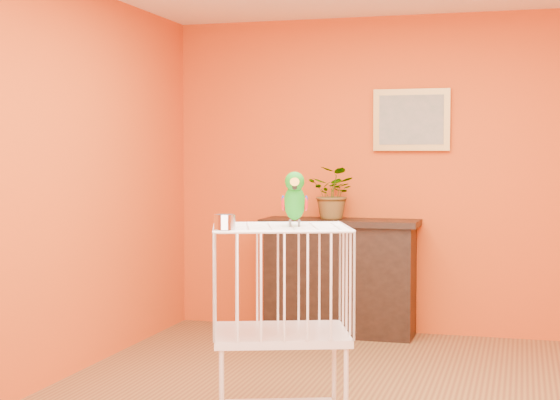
% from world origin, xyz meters
% --- Properties ---
extents(room_shell, '(4.50, 4.50, 4.50)m').
position_xyz_m(room_shell, '(0.00, 0.00, 1.58)').
color(room_shell, '#C84712').
rests_on(room_shell, ground).
extents(console_cabinet, '(1.27, 0.46, 0.94)m').
position_xyz_m(console_cabinet, '(-0.55, 2.03, 0.47)').
color(console_cabinet, black).
rests_on(console_cabinet, ground).
extents(potted_plant, '(0.48, 0.51, 0.33)m').
position_xyz_m(potted_plant, '(-0.60, 2.08, 1.11)').
color(potted_plant, '#26722D').
rests_on(potted_plant, console_cabinet).
extents(framed_picture, '(0.62, 0.04, 0.50)m').
position_xyz_m(framed_picture, '(0.00, 2.22, 1.75)').
color(framed_picture, '#AE853E').
rests_on(framed_picture, room_shell).
extents(birdcage, '(0.84, 0.74, 1.09)m').
position_xyz_m(birdcage, '(-0.35, -0.43, 0.56)').
color(birdcage, white).
rests_on(birdcage, ground).
extents(feed_cup, '(0.11, 0.11, 0.08)m').
position_xyz_m(feed_cup, '(-0.56, -0.74, 1.13)').
color(feed_cup, silver).
rests_on(feed_cup, birdcage).
extents(parrot, '(0.15, 0.27, 0.29)m').
position_xyz_m(parrot, '(-0.28, -0.43, 1.24)').
color(parrot, '#59544C').
rests_on(parrot, birdcage).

